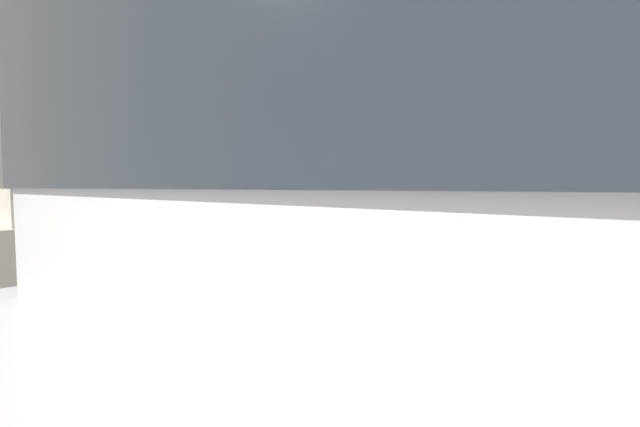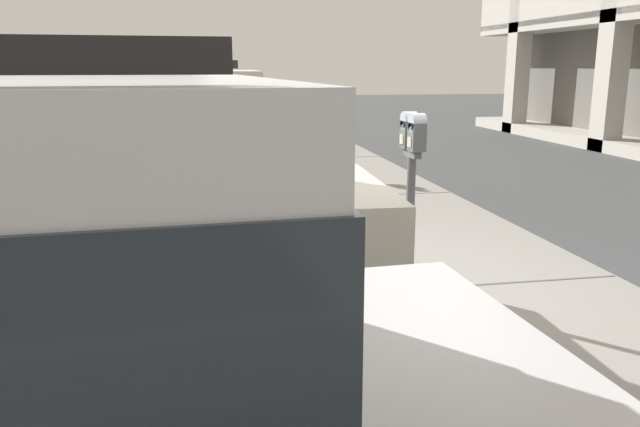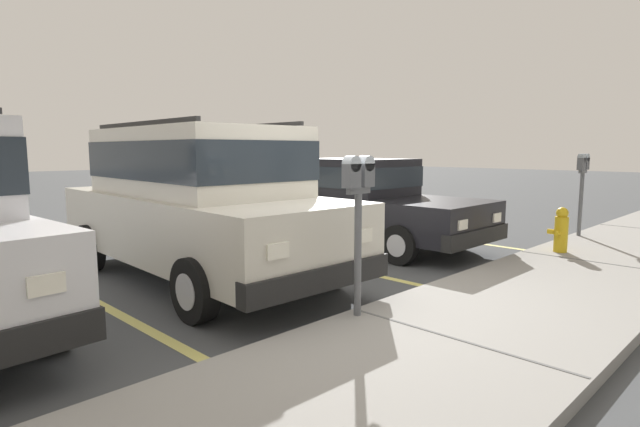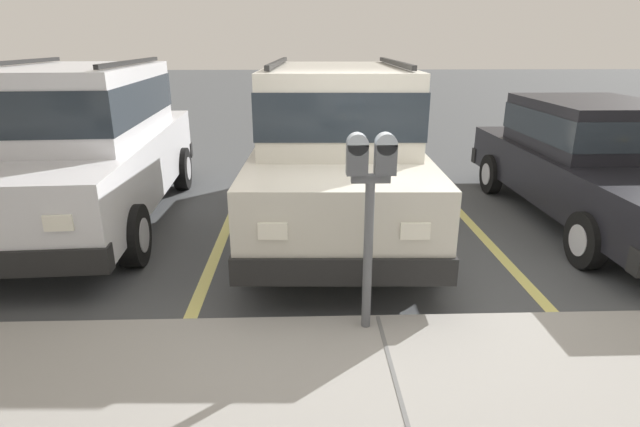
{
  "view_description": "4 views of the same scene",
  "coord_description": "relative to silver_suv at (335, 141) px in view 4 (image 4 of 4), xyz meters",
  "views": [
    {
      "loc": [
        3.61,
        -4.24,
        1.34
      ],
      "look_at": [
        0.21,
        -0.88,
        1.04
      ],
      "focal_mm": 24.0,
      "sensor_mm": 36.0,
      "label": 1
    },
    {
      "loc": [
        4.87,
        -1.28,
        2.0
      ],
      "look_at": [
        0.29,
        -0.43,
        0.9
      ],
      "focal_mm": 35.0,
      "sensor_mm": 36.0,
      "label": 2
    },
    {
      "loc": [
        3.66,
        3.36,
        1.7
      ],
      "look_at": [
        -0.15,
        -0.42,
        1.01
      ],
      "focal_mm": 28.0,
      "sensor_mm": 36.0,
      "label": 3
    },
    {
      "loc": [
        0.59,
        3.77,
        2.24
      ],
      "look_at": [
        0.44,
        -0.62,
        0.73
      ],
      "focal_mm": 28.0,
      "sensor_mm": 36.0,
      "label": 4
    }
  ],
  "objects": [
    {
      "name": "ground_plane",
      "position": [
        -0.19,
        2.32,
        -1.14
      ],
      "size": [
        80.0,
        80.0,
        0.1
      ],
      "color": "#444749"
    },
    {
      "name": "silver_suv",
      "position": [
        0.0,
        0.0,
        0.0
      ],
      "size": [
        2.13,
        4.84,
        2.03
      ],
      "rotation": [
        0.0,
        0.0,
        -0.03
      ],
      "color": "beige",
      "rests_on": "ground_plane"
    },
    {
      "name": "parking_meter_near",
      "position": [
        -0.08,
        2.67,
        0.17
      ],
      "size": [
        0.35,
        0.12,
        1.53
      ],
      "color": "#595B60",
      "rests_on": "sidewalk"
    },
    {
      "name": "sidewalk",
      "position": [
        -0.19,
        3.62,
        -1.03
      ],
      "size": [
        40.0,
        2.2,
        0.12
      ],
      "color": "gray",
      "rests_on": "ground_plane"
    },
    {
      "name": "red_sedan",
      "position": [
        -3.35,
        -0.07,
        -0.27
      ],
      "size": [
        1.85,
        4.48,
        1.54
      ],
      "rotation": [
        0.0,
        0.0,
        -0.0
      ],
      "color": "black",
      "rests_on": "ground_plane"
    },
    {
      "name": "dark_hatchback",
      "position": [
        3.16,
        -0.24,
        0.0
      ],
      "size": [
        2.2,
        4.88,
        2.03
      ],
      "rotation": [
        0.0,
        0.0,
        0.05
      ],
      "color": "silver",
      "rests_on": "ground_plane"
    },
    {
      "name": "parking_stall_lines",
      "position": [
        1.38,
        0.92,
        -1.08
      ],
      "size": [
        12.74,
        4.8,
        0.01
      ],
      "color": "#DBD16B",
      "rests_on": "ground_plane"
    }
  ]
}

